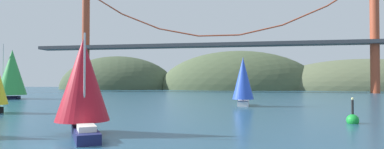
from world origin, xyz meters
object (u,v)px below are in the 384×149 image
Objects in this scene: sailboat_blue_spinnaker at (243,81)px; channel_buoy at (353,119)px; sailboat_green_sail at (12,73)px; sailboat_crimson_sail at (83,83)px.

channel_buoy is at bearing -60.90° from sailboat_blue_spinnaker.
sailboat_blue_spinnaker is at bearing 119.10° from channel_buoy.
sailboat_crimson_sail is at bearing -45.70° from sailboat_green_sail.
sailboat_crimson_sail reaches higher than channel_buoy.
sailboat_crimson_sail is (39.19, -40.17, -1.90)m from sailboat_green_sail.
sailboat_green_sail reaches higher than sailboat_blue_spinnaker.
sailboat_blue_spinnaker is at bearing -13.13° from sailboat_green_sail.
sailboat_blue_spinnaker is 2.90× the size of channel_buoy.
sailboat_blue_spinnaker is at bearing 68.81° from sailboat_crimson_sail.
channel_buoy is (10.31, -18.52, -3.54)m from sailboat_blue_spinnaker.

